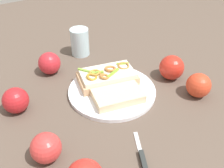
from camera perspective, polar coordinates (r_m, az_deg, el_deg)
name	(u,v)px	position (r m, az deg, el deg)	size (l,w,h in m)	color
ground_plane	(112,92)	(0.80, 0.00, -1.84)	(2.00, 2.00, 0.00)	brown
plate	(112,91)	(0.80, 0.00, -1.50)	(0.27, 0.27, 0.01)	white
sandwich	(107,76)	(0.82, -1.06, 1.69)	(0.14, 0.20, 0.05)	tan
bread_slice_side	(117,94)	(0.76, 1.10, -2.29)	(0.14, 0.10, 0.03)	beige
apple_0	(199,85)	(0.81, 18.61, -0.27)	(0.07, 0.07, 0.07)	red
apple_2	(16,100)	(0.76, -20.55, -3.40)	(0.07, 0.07, 0.07)	#B31E23
apple_3	(49,63)	(0.90, -13.68, 4.49)	(0.08, 0.08, 0.08)	red
apple_4	(46,148)	(0.62, -14.41, -13.51)	(0.07, 0.07, 0.07)	red
apple_5	(172,67)	(0.87, 13.06, 3.58)	(0.08, 0.08, 0.08)	red
drinking_glass	(80,42)	(0.98, -7.12, 9.23)	(0.07, 0.07, 0.10)	silver
knife	(142,156)	(0.63, 6.63, -15.58)	(0.12, 0.06, 0.01)	silver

